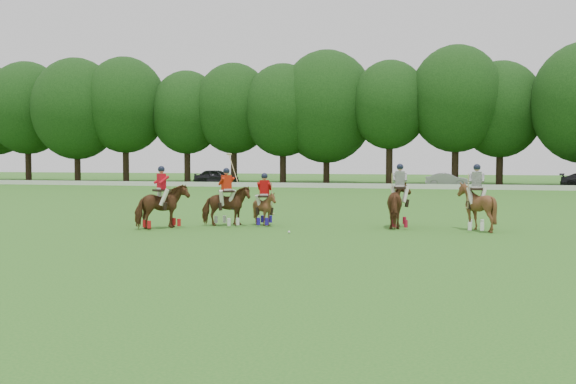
% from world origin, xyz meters
% --- Properties ---
extents(ground, '(180.00, 180.00, 0.00)m').
position_xyz_m(ground, '(0.00, 0.00, 0.00)').
color(ground, '#28691E').
rests_on(ground, ground).
extents(tree_line, '(117.98, 14.32, 14.75)m').
position_xyz_m(tree_line, '(0.26, 48.05, 8.23)').
color(tree_line, black).
rests_on(tree_line, ground).
extents(boundary_rail, '(120.00, 0.10, 0.44)m').
position_xyz_m(boundary_rail, '(0.00, 38.00, 0.22)').
color(boundary_rail, white).
rests_on(boundary_rail, ground).
extents(car_left, '(4.73, 2.12, 1.58)m').
position_xyz_m(car_left, '(-17.13, 42.50, 0.79)').
color(car_left, black).
rests_on(car_left, ground).
extents(car_mid, '(4.01, 1.40, 1.32)m').
position_xyz_m(car_mid, '(5.86, 42.50, 0.66)').
color(car_mid, gray).
rests_on(car_mid, ground).
extents(polo_red_a, '(1.96, 2.14, 2.39)m').
position_xyz_m(polo_red_a, '(-4.66, 2.94, 0.87)').
color(polo_red_a, '#502D15').
rests_on(polo_red_a, ground).
extents(polo_red_b, '(2.08, 2.08, 2.84)m').
position_xyz_m(polo_red_b, '(-2.59, 4.47, 0.82)').
color(polo_red_b, '#502D15').
rests_on(polo_red_b, ground).
extents(polo_red_c, '(1.24, 1.36, 2.10)m').
position_xyz_m(polo_red_c, '(-1.17, 4.96, 0.73)').
color(polo_red_c, '#502D15').
rests_on(polo_red_c, ground).
extents(polo_stripe_a, '(1.35, 2.21, 2.47)m').
position_xyz_m(polo_stripe_a, '(4.11, 5.55, 0.91)').
color(polo_stripe_a, '#502D15').
rests_on(polo_stripe_a, ground).
extents(polo_stripe_b, '(1.52, 1.69, 2.47)m').
position_xyz_m(polo_stripe_b, '(6.95, 5.17, 0.91)').
color(polo_stripe_b, '#502D15').
rests_on(polo_stripe_b, ground).
extents(polo_ball, '(0.09, 0.09, 0.09)m').
position_xyz_m(polo_ball, '(0.41, 2.66, 0.04)').
color(polo_ball, white).
rests_on(polo_ball, ground).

